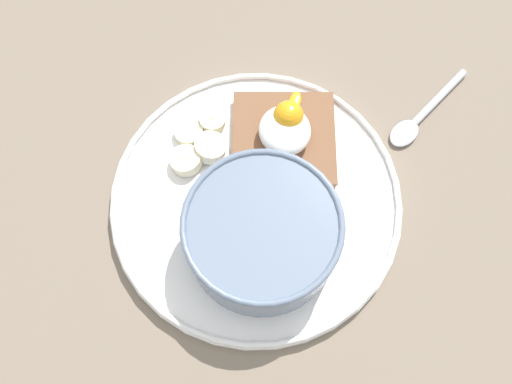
% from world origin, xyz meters
% --- Properties ---
extents(ground_plane, '(1.20, 1.20, 0.02)m').
position_xyz_m(ground_plane, '(0.00, 0.00, 0.01)').
color(ground_plane, '#766758').
rests_on(ground_plane, ground).
extents(plate, '(0.28, 0.28, 0.02)m').
position_xyz_m(plate, '(0.00, 0.00, 0.03)').
color(plate, white).
rests_on(plate, ground_plane).
extents(oatmeal_bowl, '(0.14, 0.14, 0.06)m').
position_xyz_m(oatmeal_bowl, '(0.04, -0.00, 0.06)').
color(oatmeal_bowl, slate).
rests_on(oatmeal_bowl, plate).
extents(toast_slice, '(0.11, 0.11, 0.01)m').
position_xyz_m(toast_slice, '(-0.06, 0.04, 0.04)').
color(toast_slice, brown).
rests_on(toast_slice, plate).
extents(poached_egg, '(0.08, 0.05, 0.04)m').
position_xyz_m(poached_egg, '(-0.06, 0.04, 0.06)').
color(poached_egg, white).
rests_on(poached_egg, toast_slice).
extents(banana_slice_front, '(0.04, 0.04, 0.01)m').
position_xyz_m(banana_slice_front, '(-0.08, -0.06, 0.03)').
color(banana_slice_front, '#F2EFC6').
rests_on(banana_slice_front, plate).
extents(banana_slice_left, '(0.03, 0.03, 0.01)m').
position_xyz_m(banana_slice_left, '(-0.09, -0.03, 0.04)').
color(banana_slice_left, beige).
rests_on(banana_slice_left, plate).
extents(banana_slice_back, '(0.04, 0.04, 0.02)m').
position_xyz_m(banana_slice_back, '(-0.05, -0.06, 0.04)').
color(banana_slice_back, '#F9E8BC').
rests_on(banana_slice_back, plate).
extents(banana_slice_right, '(0.04, 0.04, 0.02)m').
position_xyz_m(banana_slice_right, '(-0.06, -0.04, 0.04)').
color(banana_slice_right, '#EDE5C5').
rests_on(banana_slice_right, plate).
extents(spoon, '(0.09, 0.10, 0.01)m').
position_xyz_m(spoon, '(-0.07, 0.18, 0.02)').
color(spoon, silver).
rests_on(spoon, ground_plane).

